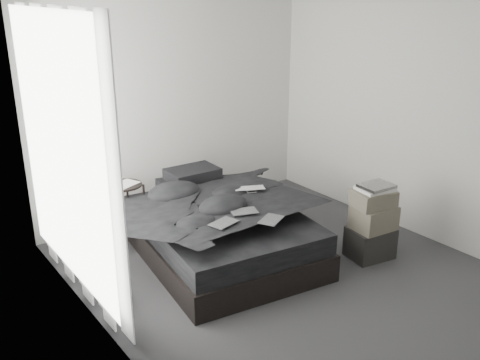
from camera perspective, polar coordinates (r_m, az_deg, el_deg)
floor at (r=5.32m, az=5.19°, el=-10.00°), size 3.60×4.20×0.01m
wall_back at (r=6.48m, az=-6.89°, el=7.75°), size 3.60×0.01×2.60m
wall_left at (r=3.90m, az=-14.50°, el=-0.92°), size 0.01×4.20×2.60m
wall_right at (r=6.13m, az=18.41°, el=6.19°), size 0.01×4.20×2.60m
window_left at (r=4.70m, az=-18.55°, el=2.86°), size 0.02×2.00×2.30m
curtain_left at (r=4.74m, az=-17.88°, el=2.16°), size 0.06×2.12×2.48m
bed at (r=5.57m, az=-1.96°, el=-6.89°), size 1.75×2.16×0.27m
mattress at (r=5.47m, az=-1.99°, el=-4.64°), size 1.69×2.10×0.21m
duvet at (r=5.34m, az=-1.78°, el=-2.67°), size 1.67×1.87×0.23m
pillow_lower at (r=6.03m, az=-5.71°, el=-0.56°), size 0.64×0.48×0.13m
pillow_upper at (r=6.00m, az=-5.09°, el=0.66°), size 0.57×0.40×0.13m
laptop at (r=5.54m, az=1.12°, el=-0.42°), size 0.37×0.32×0.03m
comic_a at (r=4.80m, az=-1.75°, el=-3.81°), size 0.28×0.22×0.01m
comic_b at (r=5.04m, az=0.43°, el=-2.54°), size 0.29×0.24×0.01m
comic_c at (r=4.87m, az=3.37°, el=-3.34°), size 0.30×0.26×0.01m
side_stand at (r=5.85m, az=-12.04°, el=-3.71°), size 0.45×0.45×0.69m
papers at (r=5.72m, az=-12.15°, el=-0.47°), size 0.32×0.29×0.01m
floor_books at (r=5.00m, az=-12.99°, el=-11.67°), size 0.19×0.23×0.14m
box_lower at (r=5.72m, az=13.70°, el=-6.48°), size 0.49×0.41×0.32m
box_mid at (r=5.60m, az=14.07°, el=-3.89°), size 0.44×0.36×0.25m
box_upper at (r=5.52m, az=14.04°, el=-1.92°), size 0.45×0.39×0.17m
art_book_white at (r=5.49m, az=14.20°, el=-0.91°), size 0.37×0.32×0.03m
art_book_snake at (r=5.47m, az=14.37°, el=-0.62°), size 0.34×0.28×0.03m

